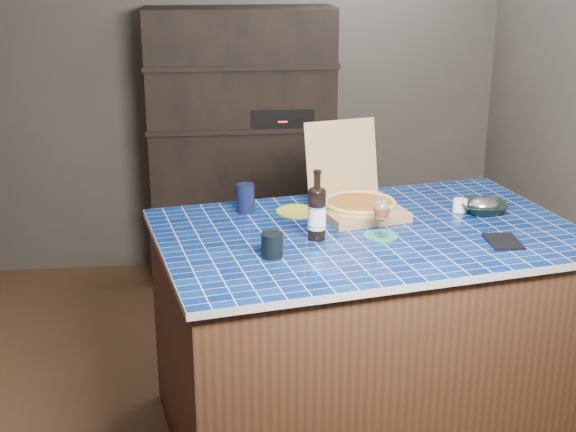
{
  "coord_description": "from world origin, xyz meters",
  "views": [
    {
      "loc": [
        -0.26,
        -3.62,
        2.2
      ],
      "look_at": [
        0.14,
        0.0,
        0.94
      ],
      "focal_mm": 50.0,
      "sensor_mm": 36.0,
      "label": 1
    }
  ],
  "objects": [
    {
      "name": "teal_trivet",
      "position": [
        0.49,
        -0.47,
        1.0
      ],
      "size": [
        0.15,
        0.15,
        0.01
      ],
      "primitive_type": "cylinder",
      "color": "#177969",
      "rests_on": "kitchen_island"
    },
    {
      "name": "shelving_unit",
      "position": [
        0.0,
        1.53,
        0.9
      ],
      "size": [
        1.2,
        0.41,
        1.8
      ],
      "color": "black",
      "rests_on": "floor"
    },
    {
      "name": "tumbler",
      "position": [
        0.0,
        -0.65,
        1.05
      ],
      "size": [
        0.09,
        0.09,
        0.1
      ],
      "primitive_type": "cylinder",
      "color": "black",
      "rests_on": "kitchen_island"
    },
    {
      "name": "room",
      "position": [
        0.0,
        0.0,
        1.25
      ],
      "size": [
        3.5,
        3.5,
        3.5
      ],
      "color": "brown",
      "rests_on": "ground"
    },
    {
      "name": "dvd_case",
      "position": [
        0.98,
        -0.61,
        1.0
      ],
      "size": [
        0.13,
        0.18,
        0.01
      ],
      "primitive_type": "cube",
      "rotation": [
        0.0,
        0.0,
        -0.03
      ],
      "color": "black",
      "rests_on": "kitchen_island"
    },
    {
      "name": "mead_bottle",
      "position": [
        0.21,
        -0.47,
        1.12
      ],
      "size": [
        0.08,
        0.08,
        0.3
      ],
      "color": "black",
      "rests_on": "kitchen_island"
    },
    {
      "name": "wine_glass",
      "position": [
        0.49,
        -0.47,
        1.11
      ],
      "size": [
        0.07,
        0.07,
        0.16
      ],
      "color": "white",
      "rests_on": "teal_trivet"
    },
    {
      "name": "kitchen_island",
      "position": [
        0.45,
        -0.4,
        0.5
      ],
      "size": [
        2.0,
        1.47,
        1.0
      ],
      "rotation": [
        0.0,
        0.0,
        0.19
      ],
      "color": "#452F1B",
      "rests_on": "floor"
    },
    {
      "name": "white_jar",
      "position": [
        0.93,
        -0.18,
        1.03
      ],
      "size": [
        0.07,
        0.07,
        0.06
      ],
      "primitive_type": "cylinder",
      "color": "white",
      "rests_on": "kitchen_island"
    },
    {
      "name": "navy_cup",
      "position": [
        -0.07,
        -0.08,
        1.06
      ],
      "size": [
        0.08,
        0.08,
        0.13
      ],
      "primitive_type": "cylinder",
      "color": "black",
      "rests_on": "kitchen_island"
    },
    {
      "name": "green_trivet",
      "position": [
        0.17,
        -0.11,
        1.0
      ],
      "size": [
        0.2,
        0.2,
        0.01
      ],
      "primitive_type": "cylinder",
      "color": "gold",
      "rests_on": "kitchen_island"
    },
    {
      "name": "foil_contents",
      "position": [
        1.03,
        -0.22,
        1.04
      ],
      "size": [
        0.13,
        0.11,
        0.06
      ],
      "primitive_type": "ellipsoid",
      "color": "#B3B1BC",
      "rests_on": "bowl"
    },
    {
      "name": "bowl",
      "position": [
        1.03,
        -0.22,
        1.02
      ],
      "size": [
        0.23,
        0.23,
        0.05
      ],
      "primitive_type": "imported",
      "rotation": [
        0.0,
        0.0,
        -0.11
      ],
      "color": "black",
      "rests_on": "kitchen_island"
    },
    {
      "name": "pizza_box",
      "position": [
        0.45,
        -0.16,
        1.05
      ],
      "size": [
        0.45,
        0.51,
        0.39
      ],
      "rotation": [
        0.0,
        0.0,
        0.24
      ],
      "color": "#94784C",
      "rests_on": "kitchen_island"
    }
  ]
}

